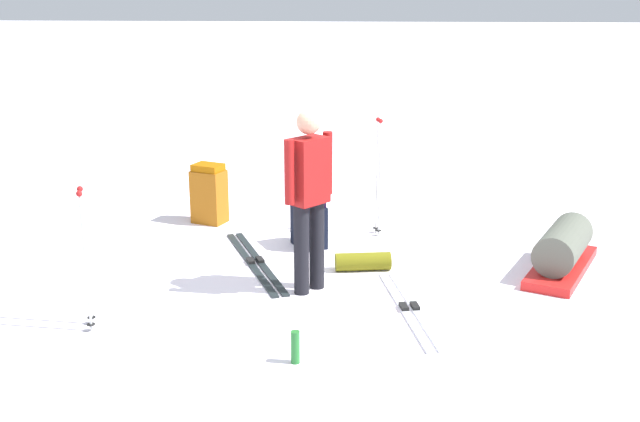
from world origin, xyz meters
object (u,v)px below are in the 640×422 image
at_px(thermos_bottle, 295,347).
at_px(ski_pair_near, 255,262).
at_px(skier_standing, 309,192).
at_px(ski_pair_far, 409,308).
at_px(ski_poles_planted_near, 378,171).
at_px(gear_sled, 563,250).
at_px(backpack_bright, 309,223).
at_px(backpack_large_dark, 209,194).
at_px(ski_poles_planted_far, 85,251).
at_px(sleeping_mat_rolled, 363,262).

bearing_deg(thermos_bottle, ski_pair_near, 15.26).
bearing_deg(thermos_bottle, skier_standing, -0.63).
bearing_deg(ski_pair_far, thermos_bottle, 138.25).
bearing_deg(ski_poles_planted_near, skier_standing, 158.50).
bearing_deg(skier_standing, gear_sled, -76.29).
xyz_separation_m(ski_pair_far, backpack_bright, (1.65, 0.99, 0.25)).
distance_m(backpack_large_dark, backpack_bright, 1.47).
distance_m(gear_sled, thermos_bottle, 3.22).
bearing_deg(backpack_large_dark, ski_poles_planted_near, -100.26).
bearing_deg(thermos_bottle, ski_poles_planted_near, -12.24).
relative_size(ski_poles_planted_near, ski_poles_planted_far, 1.10).
xyz_separation_m(gear_sled, sleeping_mat_rolled, (-0.05, 1.96, -0.13)).
distance_m(ski_poles_planted_far, thermos_bottle, 1.92).
bearing_deg(sleeping_mat_rolled, thermos_bottle, 165.44).
distance_m(backpack_large_dark, ski_poles_planted_near, 2.04).
bearing_deg(backpack_large_dark, sleeping_mat_rolled, -129.49).
distance_m(skier_standing, ski_pair_far, 1.37).
xyz_separation_m(ski_pair_far, gear_sled, (1.01, -1.56, 0.21)).
distance_m(backpack_large_dark, gear_sled, 4.04).
distance_m(ski_pair_near, thermos_bottle, 2.21).
bearing_deg(skier_standing, ski_pair_near, 41.09).
height_order(skier_standing, backpack_bright, skier_standing).
xyz_separation_m(ski_poles_planted_far, thermos_bottle, (-0.54, -1.76, -0.55)).
height_order(backpack_large_dark, sleeping_mat_rolled, backpack_large_dark).
bearing_deg(backpack_large_dark, ski_pair_far, -137.83).
distance_m(ski_poles_planted_near, thermos_bottle, 3.26).
bearing_deg(ski_pair_near, ski_pair_far, -126.00).
distance_m(ski_pair_near, gear_sled, 3.07).
bearing_deg(thermos_bottle, ski_pair_far, -41.75).
xyz_separation_m(ski_pair_far, sleeping_mat_rolled, (0.96, 0.41, 0.08)).
relative_size(skier_standing, gear_sled, 1.20).
height_order(ski_poles_planted_near, sleeping_mat_rolled, ski_poles_planted_near).
height_order(ski_pair_far, backpack_large_dark, backpack_large_dark).
bearing_deg(skier_standing, thermos_bottle, 179.37).
relative_size(backpack_large_dark, ski_poles_planted_near, 0.53).
relative_size(skier_standing, ski_poles_planted_far, 1.41).
distance_m(backpack_bright, ski_poles_planted_near, 0.99).
bearing_deg(ski_poles_planted_far, sleeping_mat_rolled, -57.44).
bearing_deg(ski_pair_far, ski_pair_near, 54.00).
bearing_deg(gear_sled, ski_poles_planted_far, 109.58).
height_order(backpack_bright, thermos_bottle, backpack_bright).
relative_size(backpack_large_dark, sleeping_mat_rolled, 1.29).
xyz_separation_m(backpack_large_dark, gear_sled, (-1.44, -3.77, -0.12)).
relative_size(backpack_bright, ski_poles_planted_far, 0.45).
bearing_deg(backpack_bright, sleeping_mat_rolled, -140.02).
relative_size(ski_pair_near, backpack_large_dark, 2.58).
xyz_separation_m(skier_standing, backpack_large_dark, (2.04, 1.31, -0.61)).
height_order(ski_pair_far, thermos_bottle, thermos_bottle).
bearing_deg(ski_poles_planted_far, ski_poles_planted_near, -43.26).
bearing_deg(ski_poles_planted_near, thermos_bottle, 167.76).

